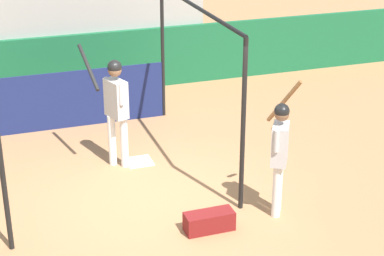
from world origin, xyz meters
The scene contains 8 objects.
ground_plane centered at (0.00, 0.00, 0.00)m, with size 60.00×60.00×0.00m, color #A8754C.
outfield_wall centered at (0.00, 5.17, 0.68)m, with size 24.00×0.12×1.36m.
bleacher_section centered at (0.00, 6.83, 1.51)m, with size 5.40×3.20×3.04m.
batting_cage centered at (-0.48, 2.55, 1.20)m, with size 3.40×4.06×2.65m.
home_plate centered at (0.14, 1.39, 0.01)m, with size 0.44×0.44×0.02m.
player_batter centered at (-0.22, 1.39, 1.14)m, with size 0.67×0.81×2.04m.
player_waiting centered at (1.62, -0.93, 1.03)m, with size 0.55×0.76×2.00m.
equipment_bag centered at (0.52, -1.06, 0.14)m, with size 0.70×0.28×0.28m.
Camera 1 is at (-2.25, -8.33, 4.83)m, focal length 60.00 mm.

